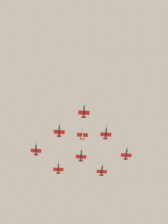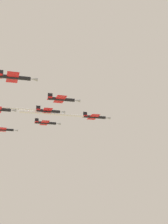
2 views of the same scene
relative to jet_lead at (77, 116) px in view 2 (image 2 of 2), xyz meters
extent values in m
cylinder|color=black|center=(5.31, 5.77, -0.01)|extent=(7.42, 7.92, 1.18)
cone|color=#9EA3AD|center=(9.31, 10.12, -0.01)|extent=(2.28, 2.34, 1.12)
cube|color=red|center=(4.94, 5.37, -0.06)|extent=(8.66, 8.35, 0.19)
cube|color=red|center=(2.44, 2.65, -0.01)|extent=(3.71, 3.58, 0.19)
cube|color=black|center=(2.50, 2.72, 0.96)|extent=(1.29, 1.38, 1.93)
cylinder|color=white|center=(-7.04, -7.66, -0.01)|extent=(18.75, 20.29, 0.83)
cylinder|color=black|center=(-20.19, 4.70, 0.59)|extent=(7.42, 7.92, 1.18)
cone|color=#9EA3AD|center=(-16.19, 9.05, 0.59)|extent=(2.28, 2.34, 1.12)
cube|color=red|center=(-20.55, 4.31, 0.53)|extent=(8.66, 8.35, 0.19)
cube|color=red|center=(-23.05, 1.59, 0.59)|extent=(3.71, 3.58, 0.19)
cube|color=black|center=(-23.00, 1.65, 1.55)|extent=(1.29, 1.38, 1.93)
cylinder|color=black|center=(6.37, -19.72, 0.68)|extent=(7.42, 7.92, 1.18)
cone|color=#9EA3AD|center=(10.38, -15.37, 0.68)|extent=(2.28, 2.34, 1.12)
cube|color=red|center=(6.01, -20.12, 0.62)|extent=(8.66, 8.35, 0.19)
cube|color=red|center=(3.51, -22.84, 0.68)|extent=(3.71, 3.58, 0.19)
cube|color=black|center=(3.57, -22.78, 1.64)|extent=(1.29, 1.38, 1.93)
cylinder|color=black|center=(-8.13, -8.84, 1.15)|extent=(7.42, 7.92, 1.18)
cone|color=#9EA3AD|center=(-4.13, -4.49, 1.15)|extent=(2.28, 2.34, 1.12)
cube|color=red|center=(-8.49, -9.23, 1.09)|extent=(8.66, 8.35, 0.19)
cube|color=red|center=(-10.99, -11.96, 1.15)|extent=(3.71, 3.58, 0.19)
cube|color=black|center=(-10.94, -11.89, 2.12)|extent=(1.29, 1.38, 1.93)
cylinder|color=black|center=(-45.68, 3.63, 0.34)|extent=(7.42, 7.92, 1.18)
cone|color=#9EA3AD|center=(-41.68, 7.98, 0.34)|extent=(2.28, 2.34, 1.12)
cube|color=red|center=(-46.05, 3.24, 0.29)|extent=(8.66, 8.35, 0.19)
cylinder|color=black|center=(7.44, -45.22, 0.35)|extent=(7.42, 7.92, 1.18)
cone|color=#9EA3AD|center=(11.44, -40.87, 0.35)|extent=(2.28, 2.34, 1.12)
cube|color=red|center=(7.08, -45.61, 0.29)|extent=(8.66, 8.35, 0.19)
cube|color=red|center=(4.58, -48.33, 0.35)|extent=(3.71, 3.58, 0.19)
cube|color=black|center=(4.64, -48.27, 1.31)|extent=(1.29, 1.38, 1.93)
cone|color=#9EA3AD|center=(-17.56, -19.10, 0.25)|extent=(2.28, 2.34, 1.12)
camera|label=1|loc=(73.33, 71.45, -194.64)|focal=46.78mm
camera|label=2|loc=(75.62, -114.51, -37.47)|focal=54.64mm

